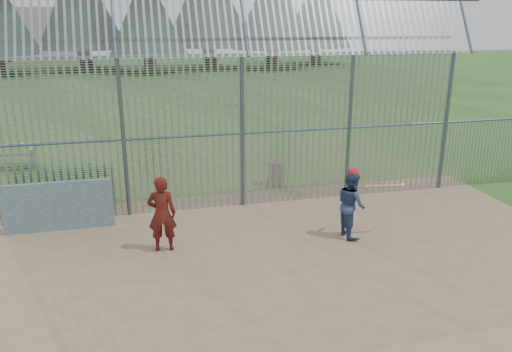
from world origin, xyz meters
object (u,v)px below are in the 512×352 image
object	(u,v)px
onlooker	(162,214)
dugout_wall	(58,206)
trash_can	(276,173)
batter	(351,204)

from	to	relation	value
onlooker	dugout_wall	bearing A→B (deg)	-29.47
onlooker	trash_can	size ratio (longest dim) A/B	2.05
dugout_wall	trash_can	size ratio (longest dim) A/B	3.05
batter	dugout_wall	bearing A→B (deg)	70.93
batter	trash_can	size ratio (longest dim) A/B	1.89
dugout_wall	batter	distance (m)	6.87
onlooker	trash_can	world-z (taller)	onlooker
batter	trash_can	bearing A→B (deg)	6.45
batter	trash_can	world-z (taller)	batter
onlooker	trash_can	xyz separation A→B (m)	(3.63, 3.73, -0.48)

